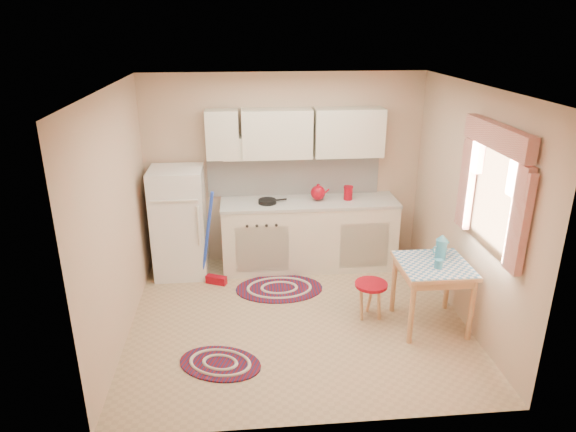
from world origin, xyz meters
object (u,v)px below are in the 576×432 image
(base_cabinets, at_px, (309,235))
(table, at_px, (431,295))
(fridge, at_px, (179,223))
(stool, at_px, (370,300))

(base_cabinets, distance_m, table, 1.90)
(fridge, height_order, stool, fridge)
(fridge, bearing_deg, table, -28.37)
(base_cabinets, height_order, stool, base_cabinets)
(fridge, bearing_deg, base_cabinets, 1.73)
(fridge, relative_size, base_cabinets, 0.62)
(base_cabinets, relative_size, table, 3.12)
(base_cabinets, height_order, table, base_cabinets)
(table, xyz_separation_m, stool, (-0.60, 0.20, -0.15))
(base_cabinets, xyz_separation_m, table, (1.10, -1.54, -0.08))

